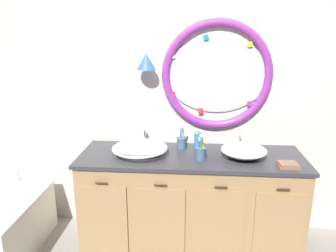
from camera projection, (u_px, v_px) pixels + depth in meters
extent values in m
cube|color=silver|center=(183.00, 96.00, 3.03)|extent=(6.40, 0.08, 2.60)
ellipsoid|color=silver|center=(217.00, 75.00, 2.89)|extent=(0.91, 0.02, 0.67)
torus|color=purple|center=(217.00, 76.00, 2.89)|extent=(0.98, 0.07, 0.98)
cube|color=purple|center=(269.00, 75.00, 2.85)|extent=(0.05, 0.01, 0.05)
cube|color=yellow|center=(250.00, 44.00, 2.79)|extent=(0.05, 0.01, 0.05)
cube|color=teal|center=(206.00, 37.00, 2.80)|extent=(0.05, 0.01, 0.05)
cube|color=silver|center=(172.00, 56.00, 2.87)|extent=(0.05, 0.01, 0.05)
cube|color=red|center=(173.00, 94.00, 2.96)|extent=(0.05, 0.01, 0.05)
cube|color=red|center=(201.00, 111.00, 2.98)|extent=(0.05, 0.01, 0.05)
cube|color=purple|center=(250.00, 104.00, 2.93)|extent=(0.05, 0.01, 0.05)
cylinder|color=#4C3823|center=(147.00, 59.00, 2.87)|extent=(0.02, 0.09, 0.02)
cone|color=blue|center=(146.00, 61.00, 2.83)|extent=(0.17, 0.17, 0.14)
cube|color=tan|center=(190.00, 201.00, 2.93)|extent=(1.88, 0.62, 0.83)
cube|color=#38383D|center=(191.00, 156.00, 2.81)|extent=(1.91, 0.65, 0.03)
cube|color=#38383D|center=(191.00, 152.00, 3.12)|extent=(1.88, 0.02, 0.11)
cube|color=tan|center=(104.00, 222.00, 2.69)|extent=(0.39, 0.02, 0.63)
cylinder|color=#422D1E|center=(101.00, 183.00, 2.58)|extent=(0.10, 0.01, 0.01)
cube|color=tan|center=(161.00, 224.00, 2.65)|extent=(0.39, 0.02, 0.63)
cylinder|color=#422D1E|center=(160.00, 185.00, 2.54)|extent=(0.10, 0.01, 0.01)
cube|color=tan|center=(219.00, 227.00, 2.62)|extent=(0.39, 0.02, 0.63)
cylinder|color=#422D1E|center=(221.00, 187.00, 2.51)|extent=(0.10, 0.01, 0.01)
cube|color=tan|center=(279.00, 229.00, 2.58)|extent=(0.39, 0.02, 0.63)
cylinder|color=#422D1E|center=(284.00, 189.00, 2.47)|extent=(0.10, 0.01, 0.01)
cylinder|color=silver|center=(17.00, 176.00, 3.14)|extent=(0.04, 0.04, 0.11)
ellipsoid|color=white|center=(140.00, 148.00, 2.79)|extent=(0.46, 0.31, 0.11)
torus|color=white|center=(140.00, 148.00, 2.79)|extent=(0.48, 0.48, 0.02)
cylinder|color=silver|center=(140.00, 148.00, 2.79)|extent=(0.03, 0.03, 0.01)
ellipsoid|color=white|center=(244.00, 150.00, 2.73)|extent=(0.36, 0.31, 0.13)
torus|color=white|center=(244.00, 150.00, 2.73)|extent=(0.38, 0.38, 0.02)
cylinder|color=silver|center=(244.00, 150.00, 2.73)|extent=(0.03, 0.03, 0.01)
cylinder|color=silver|center=(145.00, 143.00, 3.06)|extent=(0.05, 0.05, 0.02)
cylinder|color=silver|center=(144.00, 136.00, 3.04)|extent=(0.02, 0.02, 0.13)
sphere|color=silver|center=(144.00, 130.00, 3.02)|extent=(0.03, 0.03, 0.03)
cylinder|color=silver|center=(143.00, 131.00, 2.98)|extent=(0.02, 0.10, 0.02)
cylinder|color=silver|center=(136.00, 141.00, 3.06)|extent=(0.04, 0.04, 0.06)
cylinder|color=silver|center=(153.00, 142.00, 3.05)|extent=(0.04, 0.04, 0.06)
cube|color=silver|center=(136.00, 138.00, 3.05)|extent=(0.05, 0.01, 0.01)
cube|color=silver|center=(153.00, 138.00, 3.04)|extent=(0.05, 0.01, 0.01)
cylinder|color=silver|center=(239.00, 146.00, 3.00)|extent=(0.05, 0.05, 0.02)
cylinder|color=silver|center=(240.00, 140.00, 2.98)|extent=(0.02, 0.02, 0.10)
sphere|color=silver|center=(240.00, 134.00, 2.96)|extent=(0.03, 0.03, 0.03)
cylinder|color=silver|center=(241.00, 136.00, 2.91)|extent=(0.02, 0.12, 0.02)
cylinder|color=silver|center=(231.00, 144.00, 3.00)|extent=(0.04, 0.04, 0.06)
cylinder|color=silver|center=(248.00, 144.00, 2.98)|extent=(0.04, 0.04, 0.06)
cube|color=silver|center=(231.00, 140.00, 2.99)|extent=(0.05, 0.01, 0.01)
cube|color=silver|center=(249.00, 140.00, 2.97)|extent=(0.05, 0.01, 0.01)
cylinder|color=slate|center=(182.00, 143.00, 2.95)|extent=(0.08, 0.08, 0.10)
torus|color=slate|center=(182.00, 138.00, 2.94)|extent=(0.09, 0.09, 0.01)
cylinder|color=orange|center=(184.00, 138.00, 2.94)|extent=(0.02, 0.03, 0.17)
cube|color=white|center=(184.00, 127.00, 2.91)|extent=(0.02, 0.02, 0.02)
cylinder|color=blue|center=(181.00, 138.00, 2.96)|extent=(0.01, 0.03, 0.16)
cube|color=white|center=(181.00, 128.00, 2.93)|extent=(0.02, 0.02, 0.02)
cylinder|color=green|center=(181.00, 138.00, 2.93)|extent=(0.03, 0.02, 0.18)
cube|color=white|center=(181.00, 127.00, 2.90)|extent=(0.02, 0.02, 0.02)
cylinder|color=slate|center=(200.00, 154.00, 2.70)|extent=(0.08, 0.08, 0.10)
torus|color=slate|center=(201.00, 148.00, 2.68)|extent=(0.09, 0.09, 0.01)
cylinder|color=yellow|center=(203.00, 149.00, 2.69)|extent=(0.02, 0.04, 0.16)
cube|color=white|center=(203.00, 138.00, 2.66)|extent=(0.02, 0.02, 0.03)
cylinder|color=yellow|center=(201.00, 147.00, 2.70)|extent=(0.03, 0.04, 0.18)
cube|color=white|center=(201.00, 135.00, 2.67)|extent=(0.02, 0.02, 0.03)
cylinder|color=blue|center=(199.00, 149.00, 2.69)|extent=(0.02, 0.01, 0.15)
cube|color=white|center=(200.00, 139.00, 2.66)|extent=(0.02, 0.02, 0.02)
cylinder|color=green|center=(201.00, 148.00, 2.66)|extent=(0.03, 0.02, 0.19)
cube|color=white|center=(201.00, 136.00, 2.63)|extent=(0.02, 0.02, 0.02)
cylinder|color=#388EBC|center=(198.00, 141.00, 2.95)|extent=(0.07, 0.07, 0.14)
cylinder|color=silver|center=(198.00, 132.00, 2.93)|extent=(0.04, 0.04, 0.02)
cylinder|color=silver|center=(198.00, 131.00, 2.91)|extent=(0.01, 0.04, 0.01)
cube|color=#936B56|center=(288.00, 166.00, 2.55)|extent=(0.15, 0.13, 0.02)
cube|color=#936B56|center=(288.00, 164.00, 2.55)|extent=(0.15, 0.13, 0.02)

